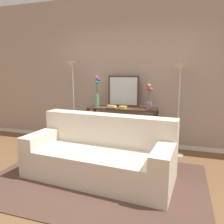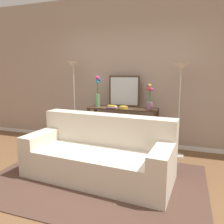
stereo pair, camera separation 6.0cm
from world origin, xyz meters
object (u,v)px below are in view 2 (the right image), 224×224
object	(u,v)px
vase_short_flowers	(149,98)
book_stack	(112,107)
wall_mirror	(124,91)
couch	(100,156)
book_row_under_console	(105,144)
console_table	(123,121)
fruit_bowl	(124,107)
vase_tall_flowers	(97,93)
floor_lamp_right	(180,84)
floor_lamp_left	(74,80)

from	to	relation	value
vase_short_flowers	book_stack	size ratio (longest dim) A/B	2.46
wall_mirror	couch	bearing A→B (deg)	-88.50
book_row_under_console	console_table	bearing A→B (deg)	0.00
couch	console_table	bearing A→B (deg)	90.67
fruit_bowl	book_row_under_console	world-z (taller)	fruit_bowl
wall_mirror	vase_tall_flowers	size ratio (longest dim) A/B	1.02
floor_lamp_right	book_stack	bearing A→B (deg)	-176.35
floor_lamp_left	vase_short_flowers	bearing A→B (deg)	1.57
couch	fruit_bowl	distance (m)	1.24
vase_tall_flowers	console_table	bearing A→B (deg)	2.68
floor_lamp_right	wall_mirror	bearing A→B (deg)	168.42
fruit_bowl	book_row_under_console	size ratio (longest dim) A/B	0.40
fruit_bowl	couch	bearing A→B (deg)	-92.07
couch	console_table	distance (m)	1.26
floor_lamp_left	wall_mirror	distance (m)	1.05
couch	console_table	size ratio (longest dim) A/B	1.61
vase_short_flowers	book_stack	distance (m)	0.72
console_table	wall_mirror	size ratio (longest dim) A/B	2.15
floor_lamp_right	fruit_bowl	xyz separation A→B (m)	(-0.99, -0.07, -0.44)
couch	vase_tall_flowers	size ratio (longest dim) A/B	3.54
console_table	wall_mirror	distance (m)	0.59
floor_lamp_left	vase_tall_flowers	size ratio (longest dim) A/B	2.81
wall_mirror	console_table	bearing A→B (deg)	-82.37
floor_lamp_left	book_row_under_console	distance (m)	1.46
floor_lamp_right	book_row_under_console	size ratio (longest dim) A/B	4.25
wall_mirror	floor_lamp_left	bearing A→B (deg)	-167.65
floor_lamp_left	floor_lamp_right	world-z (taller)	floor_lamp_left
book_stack	vase_tall_flowers	bearing A→B (deg)	162.73
console_table	fruit_bowl	size ratio (longest dim) A/B	8.54
wall_mirror	fruit_bowl	distance (m)	0.41
wall_mirror	book_stack	xyz separation A→B (m)	(-0.15, -0.30, -0.28)
couch	book_row_under_console	size ratio (longest dim) A/B	5.56
floor_lamp_left	vase_tall_flowers	xyz separation A→B (m)	(0.51, 0.03, -0.25)
vase_tall_flowers	fruit_bowl	size ratio (longest dim) A/B	3.88
console_table	floor_lamp_right	xyz separation A→B (m)	(1.05, -0.05, 0.73)
vase_tall_flowers	book_row_under_console	xyz separation A→B (m)	(0.15, 0.02, -1.05)
vase_tall_flowers	book_stack	world-z (taller)	vase_tall_flowers
console_table	book_stack	distance (m)	0.35
book_stack	book_row_under_console	xyz separation A→B (m)	(-0.19, 0.13, -0.81)
wall_mirror	book_row_under_console	size ratio (longest dim) A/B	1.61
book_row_under_console	floor_lamp_right	bearing A→B (deg)	-2.19
wall_mirror	fruit_bowl	world-z (taller)	wall_mirror
floor_lamp_left	fruit_bowl	xyz separation A→B (m)	(1.08, -0.07, -0.49)
vase_tall_flowers	fruit_bowl	distance (m)	0.63
vase_tall_flowers	book_stack	distance (m)	0.44
vase_short_flowers	book_row_under_console	distance (m)	1.33
wall_mirror	vase_short_flowers	xyz separation A→B (m)	(0.54, -0.18, -0.09)
vase_short_flowers	wall_mirror	bearing A→B (deg)	161.76
console_table	floor_lamp_left	xyz separation A→B (m)	(-1.02, -0.05, 0.78)
floor_lamp_left	wall_mirror	bearing A→B (deg)	12.35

